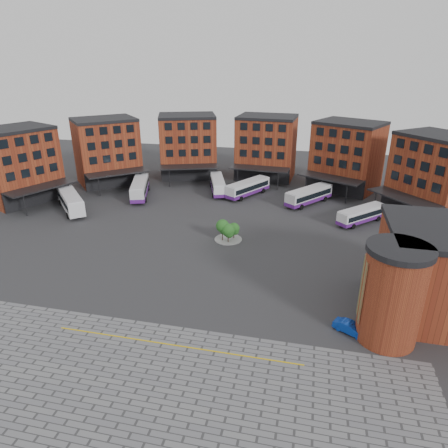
% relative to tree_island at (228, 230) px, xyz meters
% --- Properties ---
extents(ground, '(160.00, 160.00, 0.00)m').
position_rel_tree_island_xyz_m(ground, '(-2.02, -11.54, -1.94)').
color(ground, '#28282B').
rests_on(ground, ground).
extents(paving_zone, '(50.00, 22.00, 0.02)m').
position_rel_tree_island_xyz_m(paving_zone, '(-0.02, -33.54, -1.93)').
color(paving_zone, slate).
rests_on(paving_zone, ground).
extents(yellow_line, '(26.00, 0.15, 0.02)m').
position_rel_tree_island_xyz_m(yellow_line, '(-0.02, -25.54, -1.91)').
color(yellow_line, gold).
rests_on(yellow_line, paving_zone).
extents(main_building, '(94.14, 42.48, 14.60)m').
position_rel_tree_island_xyz_m(main_building, '(-6.80, 26.71, 5.28)').
color(main_building, brown).
rests_on(main_building, ground).
extents(east_building, '(17.40, 15.40, 10.60)m').
position_rel_tree_island_xyz_m(east_building, '(26.68, -14.59, 3.35)').
color(east_building, brown).
rests_on(east_building, ground).
extents(tree_island, '(4.40, 4.40, 3.61)m').
position_rel_tree_island_xyz_m(tree_island, '(0.00, 0.00, 0.00)').
color(tree_island, gray).
rests_on(tree_island, ground).
extents(bus_a, '(10.40, 11.02, 3.49)m').
position_rel_tree_island_xyz_m(bus_a, '(-31.87, 6.76, 0.13)').
color(bus_a, white).
rests_on(bus_a, ground).
extents(bus_b, '(6.50, 12.50, 3.45)m').
position_rel_tree_island_xyz_m(bus_b, '(-22.42, 17.24, -0.08)').
color(bus_b, silver).
rests_on(bus_b, ground).
extents(bus_c, '(5.90, 11.35, 3.13)m').
position_rel_tree_island_xyz_m(bus_c, '(-7.28, 23.58, -0.25)').
color(bus_c, white).
rests_on(bus_c, ground).
extents(bus_d, '(8.06, 11.10, 3.20)m').
position_rel_tree_island_xyz_m(bus_d, '(-0.56, 22.69, -0.21)').
color(bus_d, white).
rests_on(bus_d, ground).
extents(bus_e, '(9.11, 10.76, 3.25)m').
position_rel_tree_island_xyz_m(bus_e, '(12.05, 20.41, -0.18)').
color(bus_e, silver).
rests_on(bus_e, ground).
extents(bus_f, '(8.85, 8.91, 2.87)m').
position_rel_tree_island_xyz_m(bus_f, '(21.35, 12.40, -0.39)').
color(bus_f, white).
rests_on(bus_f, ground).
extents(blue_car, '(3.94, 2.96, 1.24)m').
position_rel_tree_island_xyz_m(blue_car, '(17.58, -19.54, -1.32)').
color(blue_car, '#0D37AC').
rests_on(blue_car, ground).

